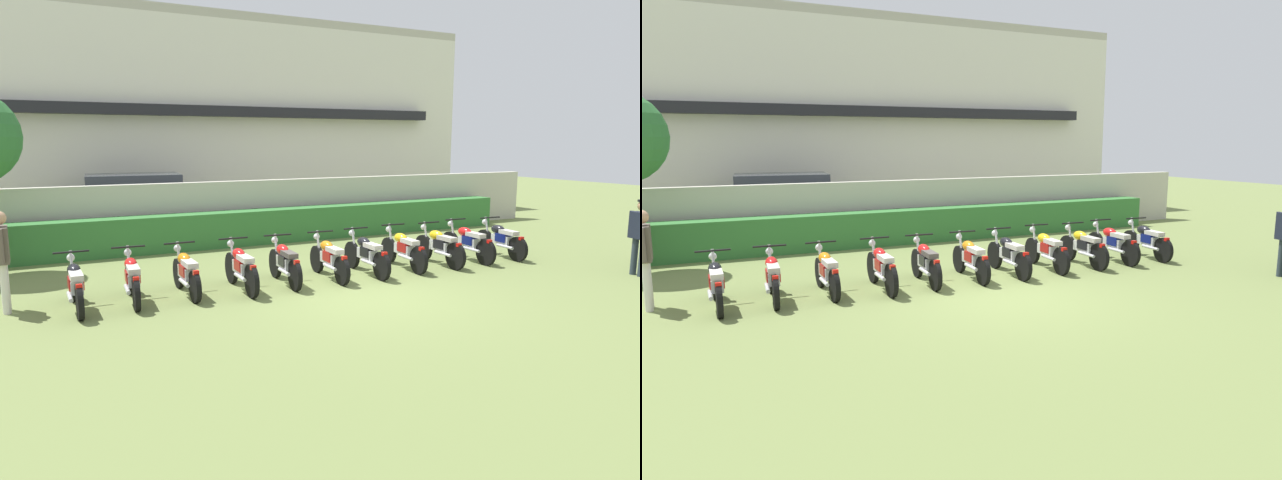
{
  "view_description": "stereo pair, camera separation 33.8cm",
  "coord_description": "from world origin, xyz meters",
  "views": [
    {
      "loc": [
        -5.57,
        -8.88,
        2.9
      ],
      "look_at": [
        0.0,
        1.92,
        0.78
      ],
      "focal_mm": 32.23,
      "sensor_mm": 36.0,
      "label": 1
    },
    {
      "loc": [
        -5.27,
        -9.03,
        2.9
      ],
      "look_at": [
        0.0,
        1.92,
        0.78
      ],
      "focal_mm": 32.23,
      "sensor_mm": 36.0,
      "label": 2
    }
  ],
  "objects": [
    {
      "name": "motorcycle_in_row_9",
      "position": [
        3.93,
        1.69,
        0.45
      ],
      "size": [
        0.6,
        1.96,
        0.97
      ],
      "rotation": [
        0.0,
        0.0,
        1.53
      ],
      "color": "black",
      "rests_on": "ground"
    },
    {
      "name": "motorcycle_in_row_1",
      "position": [
        -3.97,
        1.61,
        0.45
      ],
      "size": [
        0.6,
        1.83,
        0.96
      ],
      "rotation": [
        0.0,
        0.0,
        1.5
      ],
      "color": "black",
      "rests_on": "ground"
    },
    {
      "name": "compound_wall",
      "position": [
        0.0,
        6.92,
        0.87
      ],
      "size": [
        21.57,
        0.3,
        1.74
      ],
      "primitive_type": "cube",
      "color": "#BCB7A8",
      "rests_on": "ground"
    },
    {
      "name": "hedge_row",
      "position": [
        0.0,
        6.22,
        0.48
      ],
      "size": [
        17.25,
        0.7,
        0.95
      ],
      "primitive_type": "cube",
      "color": "#337033",
      "rests_on": "ground"
    },
    {
      "name": "motorcycle_in_row_4",
      "position": [
        -0.98,
        1.58,
        0.45
      ],
      "size": [
        0.6,
        1.83,
        0.97
      ],
      "rotation": [
        0.0,
        0.0,
        1.49
      ],
      "color": "black",
      "rests_on": "ground"
    },
    {
      "name": "motorcycle_in_row_3",
      "position": [
        -1.94,
        1.51,
        0.46
      ],
      "size": [
        0.6,
        1.9,
        0.98
      ],
      "rotation": [
        0.0,
        0.0,
        1.54
      ],
      "color": "black",
      "rests_on": "ground"
    },
    {
      "name": "motorcycle_in_row_8",
      "position": [
        2.97,
        1.57,
        0.45
      ],
      "size": [
        0.6,
        1.83,
        0.97
      ],
      "rotation": [
        0.0,
        0.0,
        1.55
      ],
      "color": "black",
      "rests_on": "ground"
    },
    {
      "name": "motorcycle_in_row_7",
      "position": [
        2.01,
        1.66,
        0.45
      ],
      "size": [
        0.6,
        1.94,
        0.96
      ],
      "rotation": [
        0.0,
        0.0,
        1.49
      ],
      "color": "black",
      "rests_on": "ground"
    },
    {
      "name": "inspector_person",
      "position": [
        -5.99,
        1.97,
        1.04
      ],
      "size": [
        0.23,
        0.69,
        1.74
      ],
      "color": "silver",
      "rests_on": "ground"
    },
    {
      "name": "parked_car",
      "position": [
        -2.48,
        9.1,
        0.94
      ],
      "size": [
        4.65,
        2.42,
        1.89
      ],
      "rotation": [
        0.0,
        0.0,
        -0.09
      ],
      "color": "black",
      "rests_on": "ground"
    },
    {
      "name": "motorcycle_in_row_2",
      "position": [
        -2.98,
        1.65,
        0.45
      ],
      "size": [
        0.6,
        1.79,
        0.95
      ],
      "rotation": [
        0.0,
        0.0,
        1.57
      ],
      "color": "black",
      "rests_on": "ground"
    },
    {
      "name": "motorcycle_in_row_10",
      "position": [
        4.94,
        1.61,
        0.45
      ],
      "size": [
        0.6,
        1.84,
        0.96
      ],
      "rotation": [
        0.0,
        0.0,
        1.5
      ],
      "color": "black",
      "rests_on": "ground"
    },
    {
      "name": "motorcycle_in_row_6",
      "position": [
        0.96,
        1.57,
        0.45
      ],
      "size": [
        0.6,
        1.95,
        0.96
      ],
      "rotation": [
        0.0,
        0.0,
        1.52
      ],
      "color": "black",
      "rests_on": "ground"
    },
    {
      "name": "building",
      "position": [
        0.0,
        14.26,
        3.69
      ],
      "size": [
        22.7,
        6.5,
        7.38
      ],
      "color": "silver",
      "rests_on": "ground"
    },
    {
      "name": "ground",
      "position": [
        0.0,
        0.0,
        0.0
      ],
      "size": [
        60.0,
        60.0,
        0.0
      ],
      "primitive_type": "plane",
      "color": "olive"
    },
    {
      "name": "motorcycle_in_row_5",
      "position": [
        0.04,
        1.58,
        0.45
      ],
      "size": [
        0.6,
        1.87,
        0.96
      ],
      "rotation": [
        0.0,
        0.0,
        1.51
      ],
      "color": "black",
      "rests_on": "ground"
    },
    {
      "name": "motorcycle_in_row_0",
      "position": [
        -4.92,
        1.55,
        0.45
      ],
      "size": [
        0.6,
        1.87,
        0.96
      ],
      "rotation": [
        0.0,
        0.0,
        1.58
      ],
      "color": "black",
      "rests_on": "ground"
    }
  ]
}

